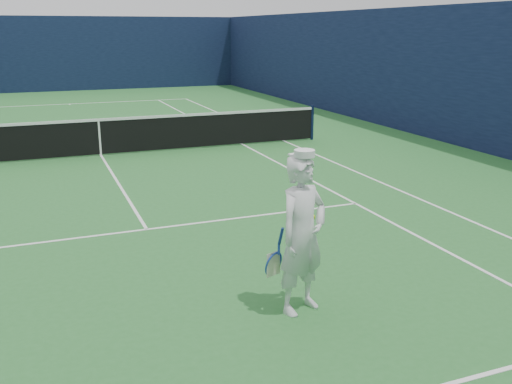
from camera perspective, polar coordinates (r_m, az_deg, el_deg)
ground at (r=16.08m, az=-15.24°, el=3.54°), size 80.00×80.00×0.00m
court_markings at (r=16.07m, az=-15.24°, el=3.56°), size 11.03×23.83×0.01m
windscreen_fence at (r=15.79m, az=-15.77°, el=10.65°), size 20.12×36.12×4.00m
tennis_net at (r=15.97m, az=-15.38°, el=5.49°), size 12.88×0.09×1.07m
tennis_player at (r=6.76m, az=4.66°, el=-4.28°), size 0.90×0.68×1.99m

